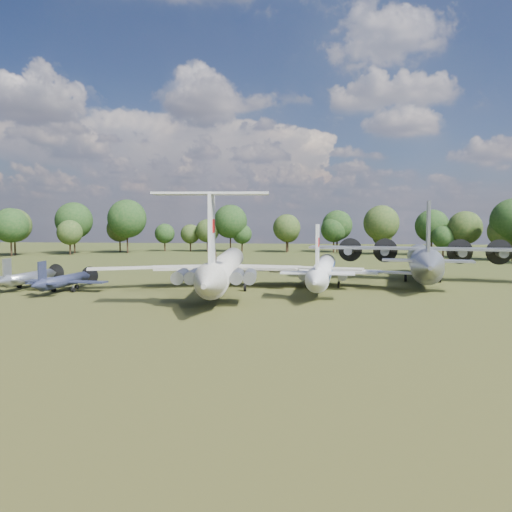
# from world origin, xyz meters

# --- Properties ---
(ground) EXTENTS (300.00, 300.00, 0.00)m
(ground) POSITION_xyz_m (0.00, 0.00, 0.00)
(ground) COLOR #244015
(ground) RESTS_ON ground
(il62_airliner) EXTENTS (45.44, 56.44, 5.18)m
(il62_airliner) POSITION_xyz_m (5.00, -1.59, 2.59)
(il62_airliner) COLOR silver
(il62_airliner) RESTS_ON ground
(tu104_jet) EXTENTS (33.58, 43.09, 4.10)m
(tu104_jet) POSITION_xyz_m (19.47, 2.95, 2.05)
(tu104_jet) COLOR silver
(tu104_jet) RESTS_ON ground
(an12_transport) EXTENTS (44.67, 48.37, 5.62)m
(an12_transport) POSITION_xyz_m (36.21, 12.00, 2.81)
(an12_transport) COLOR #A1A3A9
(an12_transport) RESTS_ON ground
(small_prop_west) EXTENTS (12.99, 17.06, 2.40)m
(small_prop_west) POSITION_xyz_m (-17.34, -6.75, 1.20)
(small_prop_west) COLOR black
(small_prop_west) RESTS_ON ground
(small_prop_northwest) EXTENTS (12.66, 16.93, 2.43)m
(small_prop_northwest) POSITION_xyz_m (-24.54, -3.49, 1.21)
(small_prop_northwest) COLOR #96989E
(small_prop_northwest) RESTS_ON ground
(person_on_il62) EXTENTS (0.61, 0.44, 1.56)m
(person_on_il62) POSITION_xyz_m (6.37, -16.04, 5.96)
(person_on_il62) COLOR #9A7E4E
(person_on_il62) RESTS_ON il62_airliner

